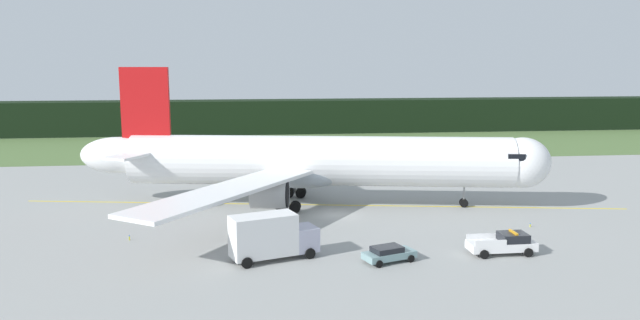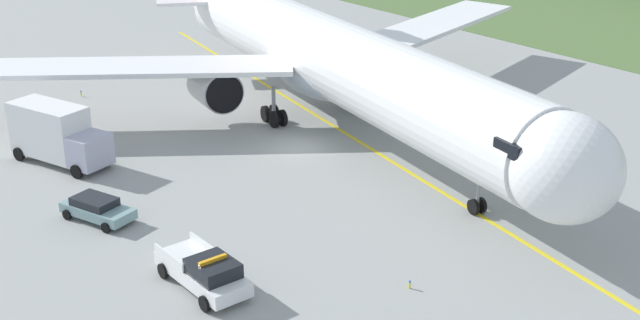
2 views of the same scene
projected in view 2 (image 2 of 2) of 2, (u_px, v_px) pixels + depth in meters
ground at (299, 147)px, 57.06m from camera, size 320.00×320.00×0.00m
taxiway_centerline_main at (337, 128)px, 60.53m from camera, size 66.39×11.73×0.01m
airliner at (334, 61)px, 59.15m from camera, size 52.30×48.29×15.30m
ops_pickup_truck at (205, 272)px, 39.52m from camera, size 5.64×2.40×1.94m
catering_truck at (57, 134)px, 53.78m from camera, size 7.55×4.60×3.97m
staff_car at (97, 208)px, 46.46m from camera, size 4.62×3.11×1.30m
taxiway_edge_light_east at (410, 284)px, 39.78m from camera, size 0.12×0.12×0.42m
taxiway_edge_light_west at (81, 93)px, 67.51m from camera, size 0.12×0.12×0.46m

